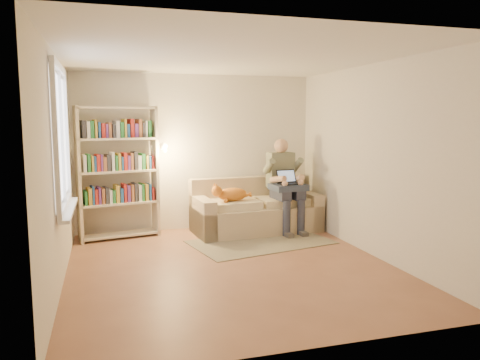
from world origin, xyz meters
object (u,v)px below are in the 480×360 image
object	(u,v)px
sofa	(255,212)
person	(284,180)
cat	(230,194)
laptop	(290,180)
bookshelf	(118,166)

from	to	relation	value
sofa	person	size ratio (longest dim) A/B	1.39
cat	laptop	distance (m)	1.02
laptop	bookshelf	bearing A→B (deg)	166.78
sofa	bookshelf	xyz separation A→B (m)	(-2.19, 0.16, 0.82)
sofa	cat	xyz separation A→B (m)	(-0.49, -0.17, 0.35)
person	bookshelf	size ratio (longest dim) A/B	0.75
person	cat	world-z (taller)	person
person	bookshelf	world-z (taller)	bookshelf
sofa	bookshelf	bearing A→B (deg)	171.55
sofa	laptop	distance (m)	0.79
cat	laptop	world-z (taller)	laptop
sofa	bookshelf	world-z (taller)	bookshelf
cat	bookshelf	bearing A→B (deg)	164.75
sofa	bookshelf	size ratio (longest dim) A/B	1.03
cat	bookshelf	xyz separation A→B (m)	(-1.70, 0.33, 0.47)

